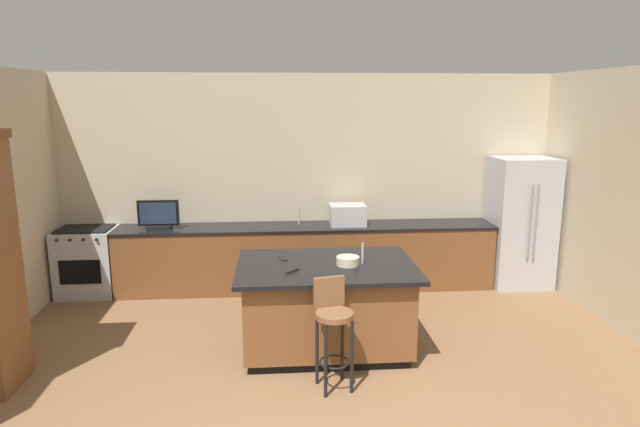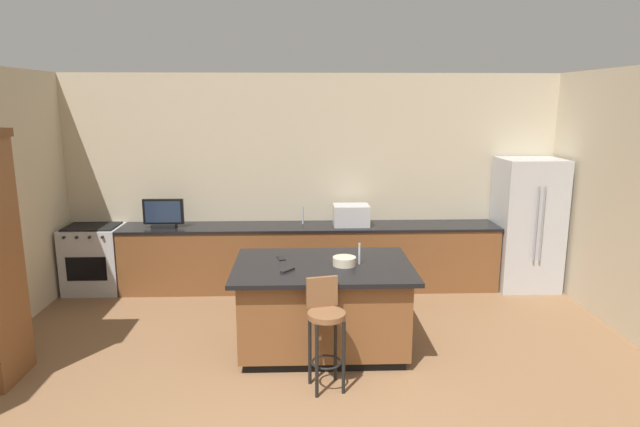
{
  "view_description": "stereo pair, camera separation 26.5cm",
  "coord_description": "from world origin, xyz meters",
  "px_view_note": "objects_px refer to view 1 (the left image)",
  "views": [
    {
      "loc": [
        -0.42,
        -3.19,
        2.56
      ],
      "look_at": [
        0.06,
        2.9,
        1.28
      ],
      "focal_mm": 30.47,
      "sensor_mm": 36.0,
      "label": 1
    },
    {
      "loc": [
        -0.16,
        -3.2,
        2.56
      ],
      "look_at": [
        0.06,
        2.9,
        1.28
      ],
      "focal_mm": 30.47,
      "sensor_mm": 36.0,
      "label": 2
    }
  ],
  "objects_px": {
    "microwave": "(348,215)",
    "range_oven": "(88,261)",
    "kitchen_island": "(326,306)",
    "tv_monitor": "(159,216)",
    "fruit_bowl": "(348,261)",
    "bar_stool_center": "(333,323)",
    "refrigerator": "(520,222)",
    "cell_phone": "(283,259)",
    "tv_remote": "(292,270)"
  },
  "relations": [
    {
      "from": "microwave",
      "to": "range_oven",
      "type": "bearing_deg",
      "value": -179.98
    },
    {
      "from": "kitchen_island",
      "to": "tv_monitor",
      "type": "distance_m",
      "value": 2.82
    },
    {
      "from": "tv_monitor",
      "to": "kitchen_island",
      "type": "bearing_deg",
      "value": -41.84
    },
    {
      "from": "kitchen_island",
      "to": "fruit_bowl",
      "type": "distance_m",
      "value": 0.54
    },
    {
      "from": "microwave",
      "to": "bar_stool_center",
      "type": "bearing_deg",
      "value": -99.97
    },
    {
      "from": "microwave",
      "to": "bar_stool_center",
      "type": "height_order",
      "value": "microwave"
    },
    {
      "from": "bar_stool_center",
      "to": "range_oven",
      "type": "bearing_deg",
      "value": 125.0
    },
    {
      "from": "refrigerator",
      "to": "fruit_bowl",
      "type": "bearing_deg",
      "value": -144.74
    },
    {
      "from": "cell_phone",
      "to": "refrigerator",
      "type": "bearing_deg",
      "value": 10.96
    },
    {
      "from": "cell_phone",
      "to": "tv_remote",
      "type": "bearing_deg",
      "value": -94.89
    },
    {
      "from": "fruit_bowl",
      "to": "tv_remote",
      "type": "xyz_separation_m",
      "value": [
        -0.57,
        -0.17,
        -0.03
      ]
    },
    {
      "from": "refrigerator",
      "to": "cell_phone",
      "type": "height_order",
      "value": "refrigerator"
    },
    {
      "from": "tv_monitor",
      "to": "fruit_bowl",
      "type": "xyz_separation_m",
      "value": [
        2.27,
        -1.88,
        -0.1
      ]
    },
    {
      "from": "refrigerator",
      "to": "bar_stool_center",
      "type": "bearing_deg",
      "value": -137.75
    },
    {
      "from": "kitchen_island",
      "to": "fruit_bowl",
      "type": "relative_size",
      "value": 7.71
    },
    {
      "from": "range_oven",
      "to": "tv_remote",
      "type": "xyz_separation_m",
      "value": [
        2.68,
        -2.1,
        0.48
      ]
    },
    {
      "from": "tv_monitor",
      "to": "bar_stool_center",
      "type": "bearing_deg",
      "value": -51.99
    },
    {
      "from": "refrigerator",
      "to": "range_oven",
      "type": "relative_size",
      "value": 1.97
    },
    {
      "from": "fruit_bowl",
      "to": "tv_remote",
      "type": "height_order",
      "value": "fruit_bowl"
    },
    {
      "from": "refrigerator",
      "to": "cell_phone",
      "type": "bearing_deg",
      "value": -153.93
    },
    {
      "from": "refrigerator",
      "to": "microwave",
      "type": "bearing_deg",
      "value": 178.83
    },
    {
      "from": "refrigerator",
      "to": "cell_phone",
      "type": "distance_m",
      "value": 3.69
    },
    {
      "from": "tv_monitor",
      "to": "fruit_bowl",
      "type": "distance_m",
      "value": 2.95
    },
    {
      "from": "microwave",
      "to": "fruit_bowl",
      "type": "height_order",
      "value": "microwave"
    },
    {
      "from": "cell_phone",
      "to": "bar_stool_center",
      "type": "bearing_deg",
      "value": -82.1
    },
    {
      "from": "refrigerator",
      "to": "cell_phone",
      "type": "relative_size",
      "value": 11.98
    },
    {
      "from": "refrigerator",
      "to": "microwave",
      "type": "height_order",
      "value": "refrigerator"
    },
    {
      "from": "fruit_bowl",
      "to": "cell_phone",
      "type": "height_order",
      "value": "fruit_bowl"
    },
    {
      "from": "tv_monitor",
      "to": "fruit_bowl",
      "type": "bearing_deg",
      "value": -39.61
    },
    {
      "from": "kitchen_island",
      "to": "refrigerator",
      "type": "distance_m",
      "value": 3.44
    },
    {
      "from": "microwave",
      "to": "fruit_bowl",
      "type": "xyz_separation_m",
      "value": [
        -0.25,
        -1.93,
        -0.07
      ]
    },
    {
      "from": "microwave",
      "to": "tv_remote",
      "type": "xyz_separation_m",
      "value": [
        -0.82,
        -2.1,
        -0.1
      ]
    },
    {
      "from": "kitchen_island",
      "to": "bar_stool_center",
      "type": "distance_m",
      "value": 0.79
    },
    {
      "from": "bar_stool_center",
      "to": "cell_phone",
      "type": "distance_m",
      "value": 1.13
    },
    {
      "from": "microwave",
      "to": "bar_stool_center",
      "type": "distance_m",
      "value": 2.74
    },
    {
      "from": "refrigerator",
      "to": "bar_stool_center",
      "type": "xyz_separation_m",
      "value": [
        -2.89,
        -2.62,
        -0.29
      ]
    },
    {
      "from": "tv_monitor",
      "to": "fruit_bowl",
      "type": "height_order",
      "value": "tv_monitor"
    },
    {
      "from": "range_oven",
      "to": "tv_monitor",
      "type": "xyz_separation_m",
      "value": [
        0.98,
        -0.05,
        0.62
      ]
    },
    {
      "from": "kitchen_island",
      "to": "tv_remote",
      "type": "height_order",
      "value": "tv_remote"
    },
    {
      "from": "range_oven",
      "to": "fruit_bowl",
      "type": "height_order",
      "value": "fruit_bowl"
    },
    {
      "from": "cell_phone",
      "to": "tv_remote",
      "type": "distance_m",
      "value": 0.44
    },
    {
      "from": "range_oven",
      "to": "bar_stool_center",
      "type": "relative_size",
      "value": 0.9
    },
    {
      "from": "kitchen_island",
      "to": "tv_remote",
      "type": "bearing_deg",
      "value": -149.61
    },
    {
      "from": "refrigerator",
      "to": "fruit_bowl",
      "type": "distance_m",
      "value": 3.26
    },
    {
      "from": "kitchen_island",
      "to": "bar_stool_center",
      "type": "relative_size",
      "value": 1.8
    },
    {
      "from": "kitchen_island",
      "to": "cell_phone",
      "type": "distance_m",
      "value": 0.67
    },
    {
      "from": "microwave",
      "to": "tv_remote",
      "type": "height_order",
      "value": "microwave"
    },
    {
      "from": "tv_monitor",
      "to": "fruit_bowl",
      "type": "relative_size",
      "value": 2.27
    },
    {
      "from": "tv_monitor",
      "to": "tv_remote",
      "type": "distance_m",
      "value": 2.66
    },
    {
      "from": "refrigerator",
      "to": "fruit_bowl",
      "type": "relative_size",
      "value": 7.63
    }
  ]
}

